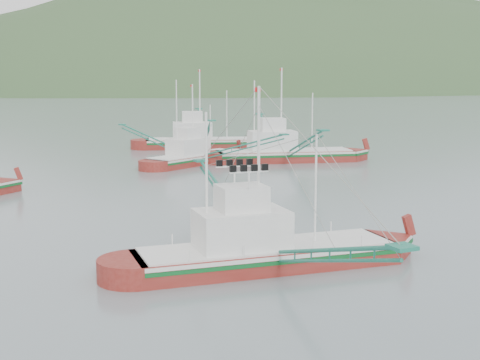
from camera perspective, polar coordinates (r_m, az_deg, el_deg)
name	(u,v)px	position (r m, az deg, el deg)	size (l,w,h in m)	color
ground	(283,249)	(38.95, 3.65, -5.89)	(1200.00, 1200.00, 0.00)	slate
main_boat	(262,240)	(34.81, 1.93, -5.17)	(14.11, 25.02, 10.15)	maroon
bg_boat_right	(284,143)	(78.60, 3.79, 3.14)	(16.62, 28.60, 11.78)	maroon
bg_boat_far	(195,146)	(76.45, -3.86, 2.89)	(15.30, 22.44, 9.77)	maroon
bg_boat_extra	(203,132)	(93.37, -3.18, 4.11)	(16.59, 28.28, 11.78)	maroon
headland_right	(296,90)	(530.21, 4.84, 7.69)	(684.00, 432.00, 306.00)	#2F4C27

